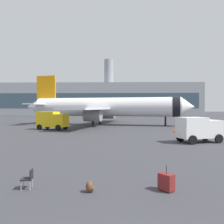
# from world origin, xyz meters

# --- Properties ---
(airplane_at_gate) EXTENTS (35.57, 32.31, 10.50)m
(airplane_at_gate) POSITION_xyz_m (-3.37, 45.23, 3.66)
(airplane_at_gate) COLOR white
(airplane_at_gate) RESTS_ON ground
(service_truck) EXTENTS (5.22, 3.58, 2.90)m
(service_truck) POSITION_xyz_m (-11.17, 34.30, 1.61)
(service_truck) COLOR yellow
(service_truck) RESTS_ON ground
(cargo_van) EXTENTS (4.81, 3.49, 2.60)m
(cargo_van) POSITION_xyz_m (7.87, 20.85, 1.45)
(cargo_van) COLOR white
(cargo_van) RESTS_ON ground
(safety_cone_mid) EXTENTS (0.44, 0.44, 0.82)m
(safety_cone_mid) POSITION_xyz_m (7.58, 30.14, 0.40)
(safety_cone_mid) COLOR #F2590C
(safety_cone_mid) RESTS_ON ground
(rolling_suitcase) EXTENTS (0.73, 0.74, 1.10)m
(rolling_suitcase) POSITION_xyz_m (1.78, 6.37, 0.39)
(rolling_suitcase) COLOR maroon
(rolling_suitcase) RESTS_ON ground
(traveller_backpack) EXTENTS (0.36, 0.40, 0.48)m
(traveller_backpack) POSITION_xyz_m (-1.50, 6.09, 0.23)
(traveller_backpack) COLOR brown
(traveller_backpack) RESTS_ON ground
(gate_chair) EXTENTS (0.53, 0.53, 0.86)m
(gate_chair) POSITION_xyz_m (-4.27, 6.43, 0.50)
(gate_chair) COLOR black
(gate_chair) RESTS_ON ground
(terminal_building) EXTENTS (103.41, 19.54, 26.89)m
(terminal_building) POSITION_xyz_m (-14.23, 113.29, 7.55)
(terminal_building) COLOR gray
(terminal_building) RESTS_ON ground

